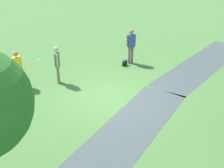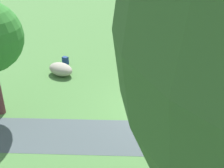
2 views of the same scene
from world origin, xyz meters
TOP-DOWN VIEW (x-y plane):
  - ground_plane at (0.00, 0.00)m, footprint 48.00×48.00m
  - footpath_segment_near at (-6.02, 0.87)m, footprint 8.15×2.71m
  - footpath_segment_mid at (1.83, 2.29)m, footprint 8.21×3.78m
  - woman_with_handbag at (-3.36, -1.88)m, footprint 0.48×0.36m
  - man_near_boulder at (0.70, -2.61)m, footprint 0.40×0.45m
  - passerby_on_path at (2.14, -3.52)m, footprint 0.51×0.31m
  - handbag_on_grass at (-2.89, -1.86)m, footprint 0.34×0.32m
  - spare_backpack_on_lawn at (1.85, -4.23)m, footprint 0.29×0.31m
  - frisbee_on_grass at (-0.18, -5.61)m, footprint 0.22×0.22m

SIDE VIEW (x-z plane):
  - ground_plane at x=0.00m, z-range 0.00..0.00m
  - footpath_segment_near at x=-6.02m, z-range 0.00..0.01m
  - footpath_segment_mid at x=1.83m, z-range 0.00..0.01m
  - frisbee_on_grass at x=-0.18m, z-range 0.00..0.02m
  - handbag_on_grass at x=-2.89m, z-range -0.01..0.29m
  - spare_backpack_on_lawn at x=1.85m, z-range -0.01..0.39m
  - passerby_on_path at x=2.14m, z-range 0.13..1.78m
  - man_near_boulder at x=0.70m, z-range 0.14..1.87m
  - woman_with_handbag at x=-3.36m, z-range 0.16..1.98m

